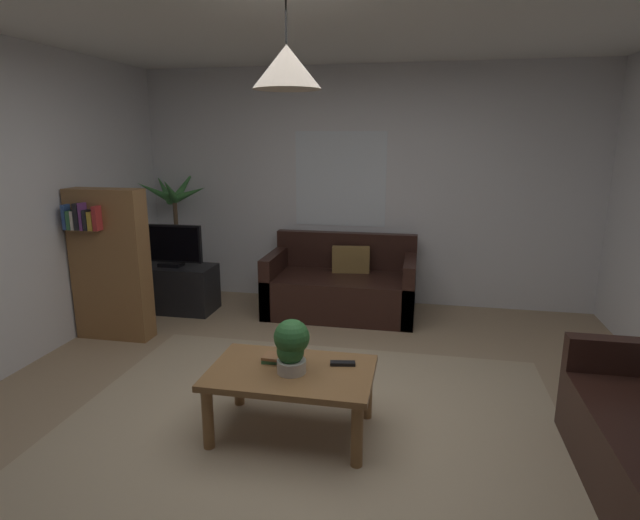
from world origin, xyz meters
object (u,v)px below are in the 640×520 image
at_px(couch_under_window, 341,288).
at_px(remote_on_table_0, 343,363).
at_px(book_on_table_0, 274,360).
at_px(potted_palm_corner, 177,244).
at_px(book_on_table_1, 273,357).
at_px(tv_stand, 174,288).
at_px(pendant_lamp, 287,67).
at_px(potted_plant_on_table, 291,345).
at_px(bookshelf_corner, 110,263).
at_px(tv, 170,245).
at_px(coffee_table, 291,380).

height_order(couch_under_window, remote_on_table_0, couch_under_window).
relative_size(book_on_table_0, potted_palm_corner, 0.10).
relative_size(book_on_table_0, book_on_table_1, 1.19).
bearing_deg(tv_stand, pendant_lamp, -48.05).
bearing_deg(tv_stand, potted_palm_corner, 109.69).
distance_m(couch_under_window, tv_stand, 1.82).
distance_m(remote_on_table_0, potted_palm_corner, 3.34).
relative_size(book_on_table_1, potted_plant_on_table, 0.37).
bearing_deg(bookshelf_corner, book_on_table_0, -31.09).
bearing_deg(potted_palm_corner, book_on_table_1, -52.40).
distance_m(book_on_table_1, potted_plant_on_table, 0.23).
height_order(tv, bookshelf_corner, bookshelf_corner).
height_order(potted_plant_on_table, tv, tv).
height_order(tv, pendant_lamp, pendant_lamp).
distance_m(couch_under_window, book_on_table_1, 2.25).
xyz_separation_m(potted_palm_corner, pendant_lamp, (2.02, -2.52, 1.58)).
relative_size(potted_palm_corner, bookshelf_corner, 1.08).
bearing_deg(tv_stand, couch_under_window, 8.66).
distance_m(tv, bookshelf_corner, 0.82).
distance_m(remote_on_table_0, tv_stand, 2.90).
relative_size(coffee_table, pendant_lamp, 2.06).
height_order(couch_under_window, tv, tv).
bearing_deg(remote_on_table_0, potted_palm_corner, -145.46).
relative_size(potted_plant_on_table, potted_palm_corner, 0.22).
xyz_separation_m(coffee_table, potted_plant_on_table, (0.01, -0.02, 0.24)).
bearing_deg(potted_plant_on_table, tv, 132.10).
relative_size(tv_stand, tv, 1.27).
bearing_deg(book_on_table_0, potted_plant_on_table, -37.70).
relative_size(coffee_table, book_on_table_1, 8.28).
bearing_deg(couch_under_window, book_on_table_0, -92.23).
bearing_deg(potted_plant_on_table, book_on_table_0, 142.30).
bearing_deg(tv_stand, bookshelf_corner, -102.72).
relative_size(book_on_table_1, pendant_lamp, 0.25).
distance_m(book_on_table_1, remote_on_table_0, 0.45).
xyz_separation_m(couch_under_window, pendant_lamp, (0.05, -2.33, 1.94)).
bearing_deg(tv_stand, book_on_table_1, -49.08).
bearing_deg(bookshelf_corner, potted_palm_corner, 89.12).
bearing_deg(couch_under_window, book_on_table_1, -92.34).
height_order(book_on_table_0, potted_palm_corner, potted_palm_corner).
distance_m(book_on_table_1, tv_stand, 2.62).
bearing_deg(tv, book_on_table_0, -48.63).
height_order(coffee_table, book_on_table_1, book_on_table_1).
bearing_deg(remote_on_table_0, tv, -141.11).
distance_m(couch_under_window, potted_palm_corner, 2.01).
relative_size(potted_plant_on_table, tv, 0.47).
xyz_separation_m(couch_under_window, potted_palm_corner, (-1.97, 0.19, 0.36)).
bearing_deg(coffee_table, bookshelf_corner, 148.71).
height_order(remote_on_table_0, bookshelf_corner, bookshelf_corner).
relative_size(potted_plant_on_table, tv_stand, 0.37).
distance_m(coffee_table, book_on_table_0, 0.19).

